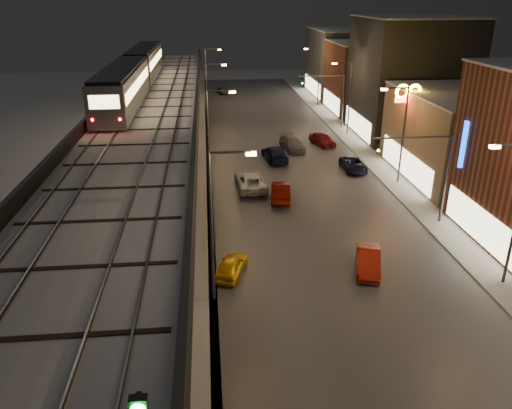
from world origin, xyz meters
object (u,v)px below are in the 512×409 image
car_mid_dark (275,154)px  car_taxi (231,266)px  subway_train (135,73)px  car_onc_silver (368,262)px  car_mid_silver (251,182)px  car_near_white (281,192)px  car_onc_red (323,140)px  car_onc_white (292,144)px  car_far_white (222,90)px  car_onc_dark (353,165)px

car_mid_dark → car_taxi: bearing=69.9°
car_taxi → car_mid_dark: bearing=-85.7°
subway_train → car_mid_dark: subway_train is taller
subway_train → car_taxi: size_ratio=10.39×
car_onc_silver → subway_train: bearing=136.2°
car_mid_silver → car_mid_dark: bearing=-114.8°
car_onc_silver → car_near_white: bearing=123.2°
car_mid_silver → car_onc_silver: car_mid_silver is taller
car_near_white → car_onc_red: (7.31, 16.23, -0.03)m
car_onc_silver → car_onc_red: (3.49, 28.76, 0.04)m
car_onc_white → car_onc_red: 4.09m
car_taxi → car_mid_silver: car_mid_silver is taller
car_taxi → car_far_white: size_ratio=0.98×
car_mid_dark → subway_train: bearing=-32.0°
car_mid_silver → car_onc_dark: (10.75, 4.16, -0.14)m
car_mid_silver → car_onc_red: bearing=-128.4°
car_mid_dark → car_onc_red: car_mid_dark is taller
car_taxi → car_onc_red: car_onc_red is taller
car_onc_white → subway_train: bearing=159.2°
subway_train → car_onc_red: 22.61m
car_mid_silver → car_far_white: 48.52m
subway_train → car_onc_dark: 26.14m
car_mid_silver → car_mid_dark: size_ratio=1.04×
car_taxi → car_mid_silver: 15.09m
subway_train → car_mid_silver: size_ratio=6.92×
car_near_white → car_mid_dark: 10.98m
subway_train → car_onc_silver: 36.27m
subway_train → car_onc_silver: (17.68, -30.70, -7.77)m
car_onc_red → car_mid_silver: bearing=-142.8°
car_taxi → car_onc_dark: size_ratio=0.82×
car_mid_silver → car_onc_silver: bearing=109.3°
car_near_white → car_onc_silver: (3.83, -12.53, -0.07)m
subway_train → car_near_white: bearing=-52.7°
car_taxi → car_mid_dark: car_mid_dark is taller
subway_train → car_taxi: bearing=-73.6°
car_onc_dark → car_taxi: bearing=-125.4°
car_taxi → car_mid_dark: (5.86, 23.11, 0.14)m
car_mid_dark → car_near_white: bearing=79.0°
car_far_white → car_onc_red: car_onc_red is taller
car_onc_silver → car_taxi: bearing=-166.1°
car_taxi → car_near_white: size_ratio=0.79×
car_onc_white → car_mid_dark: bearing=-132.6°
subway_train → car_onc_silver: bearing=-60.1°
subway_train → car_near_white: 24.11m
car_mid_silver → car_far_white: (-0.93, 48.51, -0.12)m
car_mid_silver → car_onc_red: (9.68, 13.52, -0.03)m
car_near_white → car_far_white: size_ratio=1.24×
car_onc_silver → car_onc_white: bearing=107.0°
car_near_white → car_onc_white: (3.47, 14.83, -0.05)m
car_near_white → car_onc_silver: size_ratio=1.10×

